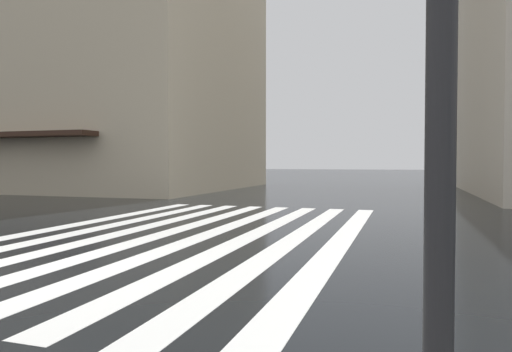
% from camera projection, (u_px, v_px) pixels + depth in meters
% --- Properties ---
extents(ground_plane, '(220.00, 220.00, 0.00)m').
position_uv_depth(ground_plane, '(35.00, 267.00, 7.21)').
color(ground_plane, black).
extents(zebra_crossing, '(13.00, 7.50, 0.01)m').
position_uv_depth(zebra_crossing, '(191.00, 232.00, 10.77)').
color(zebra_crossing, silver).
rests_on(zebra_crossing, ground_plane).
extents(haussmann_block_mid, '(16.31, 24.31, 25.84)m').
position_uv_depth(haussmann_block_mid, '(62.00, 0.00, 31.04)').
color(haussmann_block_mid, beige).
rests_on(haussmann_block_mid, ground_plane).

